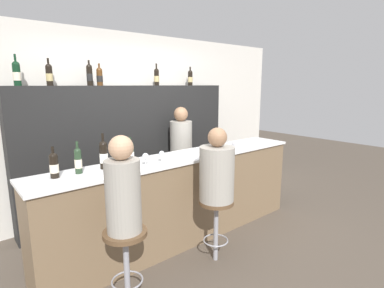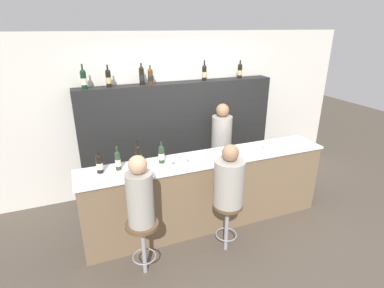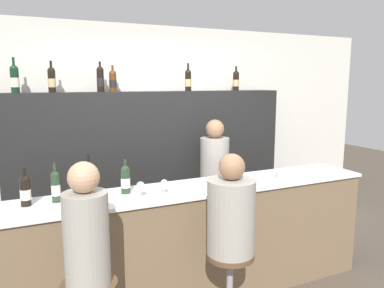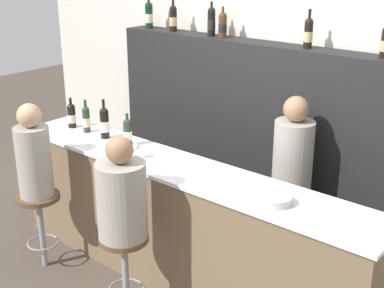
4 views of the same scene
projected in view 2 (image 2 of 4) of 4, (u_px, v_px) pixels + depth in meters
name	position (u px, v px, depth m)	size (l,w,h in m)	color
ground_plane	(215.00, 233.00, 4.14)	(16.00, 16.00, 0.00)	#4C4238
wall_back	(175.00, 112.00, 5.07)	(6.40, 0.05, 2.60)	beige
bar_counter	(208.00, 191.00, 4.16)	(3.41, 0.54, 1.04)	brown
back_bar_cabinet	(180.00, 138.00, 5.01)	(3.20, 0.28, 1.85)	black
wine_bottle_counter_0	(99.00, 164.00, 3.52)	(0.08, 0.08, 0.28)	black
wine_bottle_counter_1	(118.00, 160.00, 3.59)	(0.07, 0.07, 0.31)	#233823
wine_bottle_counter_2	(138.00, 156.00, 3.67)	(0.08, 0.08, 0.35)	black
wine_bottle_counter_3	(161.00, 154.00, 3.78)	(0.08, 0.08, 0.28)	#233823
wine_bottle_backbar_0	(84.00, 79.00, 4.15)	(0.08, 0.08, 0.34)	black
wine_bottle_backbar_1	(108.00, 78.00, 4.26)	(0.08, 0.08, 0.31)	black
wine_bottle_backbar_2	(142.00, 76.00, 4.42)	(0.08, 0.08, 0.32)	black
wine_bottle_backbar_3	(150.00, 76.00, 4.48)	(0.08, 0.08, 0.28)	#4C2D14
wine_bottle_backbar_4	(204.00, 72.00, 4.77)	(0.07, 0.07, 0.32)	black
wine_bottle_backbar_5	(240.00, 71.00, 5.00)	(0.08, 0.08, 0.30)	black
wine_glass_0	(171.00, 160.00, 3.66)	(0.07, 0.07, 0.13)	silver
wine_glass_1	(187.00, 158.00, 3.73)	(0.07, 0.07, 0.13)	silver
metal_bowl	(271.00, 148.00, 4.21)	(0.22, 0.22, 0.05)	#B7B7BC
bar_stool_left	(143.00, 234.00, 3.30)	(0.36, 0.36, 0.68)	gray
guest_seated_left	(140.00, 195.00, 3.11)	(0.28, 0.28, 0.80)	gray
bar_stool_right	(227.00, 214.00, 3.65)	(0.36, 0.36, 0.68)	gray
guest_seated_right	(229.00, 180.00, 3.48)	(0.36, 0.36, 0.76)	gray
bartender	(221.00, 153.00, 4.95)	(0.33, 0.33, 1.54)	gray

